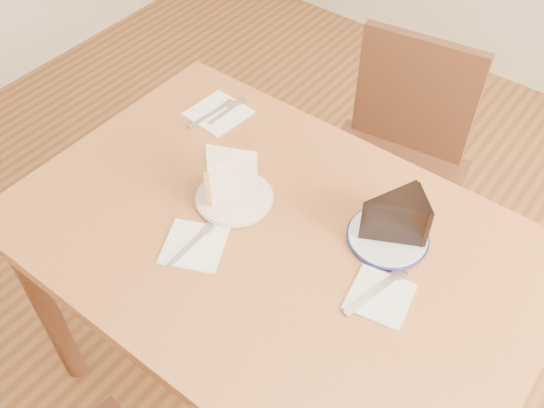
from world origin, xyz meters
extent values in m
plane|color=#432611|center=(0.00, 0.00, 0.00)|extent=(4.00, 4.00, 0.00)
cube|color=brown|center=(0.00, 0.00, 0.73)|extent=(1.20, 0.80, 0.04)
cylinder|color=#341A0F|center=(-0.54, -0.34, 0.35)|extent=(0.06, 0.06, 0.71)
cylinder|color=#341A0F|center=(-0.54, 0.34, 0.35)|extent=(0.06, 0.06, 0.71)
cylinder|color=#341A0F|center=(0.54, 0.34, 0.35)|extent=(0.06, 0.06, 0.71)
cube|color=black|center=(0.00, 0.55, 0.47)|extent=(0.49, 0.49, 0.04)
cylinder|color=black|center=(0.15, 0.76, 0.22)|extent=(0.04, 0.04, 0.44)
cylinder|color=black|center=(-0.21, 0.70, 0.22)|extent=(0.04, 0.04, 0.44)
cylinder|color=black|center=(0.21, 0.39, 0.22)|extent=(0.04, 0.04, 0.44)
cylinder|color=black|center=(-0.15, 0.34, 0.22)|extent=(0.04, 0.04, 0.44)
cube|color=black|center=(-0.03, 0.74, 0.68)|extent=(0.37, 0.09, 0.39)
cylinder|color=silver|center=(-0.14, 0.03, 0.76)|extent=(0.18, 0.18, 0.01)
cylinder|color=silver|center=(0.21, 0.15, 0.76)|extent=(0.18, 0.18, 0.01)
cube|color=white|center=(-0.12, -0.13, 0.75)|extent=(0.17, 0.17, 0.00)
cube|color=white|center=(0.27, 0.01, 0.75)|extent=(0.14, 0.14, 0.00)
cube|color=white|center=(-0.38, 0.25, 0.75)|extent=(0.16, 0.16, 0.00)
cube|color=silver|center=(-0.13, -0.14, 0.76)|extent=(0.02, 0.14, 0.00)
cube|color=silver|center=(0.26, 0.01, 0.76)|extent=(0.05, 0.17, 0.00)
cube|color=silver|center=(-0.37, 0.27, 0.76)|extent=(0.02, 0.14, 0.00)
cube|color=silver|center=(-0.39, 0.23, 0.76)|extent=(0.03, 0.16, 0.00)
camera|label=1|loc=(0.52, -0.69, 1.81)|focal=40.00mm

